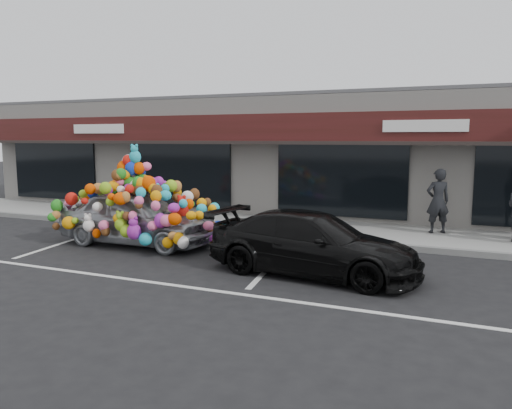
% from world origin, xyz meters
% --- Properties ---
extents(ground, '(90.00, 90.00, 0.00)m').
position_xyz_m(ground, '(0.00, 0.00, 0.00)').
color(ground, black).
rests_on(ground, ground).
extents(shop_building, '(24.00, 7.20, 4.31)m').
position_xyz_m(shop_building, '(0.00, 8.44, 2.16)').
color(shop_building, silver).
rests_on(shop_building, ground).
extents(sidewalk, '(26.00, 3.00, 0.15)m').
position_xyz_m(sidewalk, '(0.00, 4.00, 0.07)').
color(sidewalk, '#959690').
rests_on(sidewalk, ground).
extents(kerb, '(26.00, 0.18, 0.16)m').
position_xyz_m(kerb, '(0.00, 2.50, 0.07)').
color(kerb, slate).
rests_on(kerb, ground).
extents(parking_stripe_left, '(0.73, 4.37, 0.01)m').
position_xyz_m(parking_stripe_left, '(-3.20, 0.20, 0.00)').
color(parking_stripe_left, silver).
rests_on(parking_stripe_left, ground).
extents(parking_stripe_mid, '(0.73, 4.37, 0.01)m').
position_xyz_m(parking_stripe_mid, '(2.80, 0.20, 0.00)').
color(parking_stripe_mid, silver).
rests_on(parking_stripe_mid, ground).
extents(lane_line, '(14.00, 0.12, 0.01)m').
position_xyz_m(lane_line, '(2.00, -2.30, 0.00)').
color(lane_line, silver).
rests_on(lane_line, ground).
extents(toy_car, '(3.08, 4.53, 2.64)m').
position_xyz_m(toy_car, '(-1.21, 0.50, 0.90)').
color(toy_car, '#A4A9AE').
rests_on(toy_car, ground).
extents(black_sedan, '(2.27, 4.60, 1.29)m').
position_xyz_m(black_sedan, '(3.89, -0.47, 0.64)').
color(black_sedan, black).
rests_on(black_sedan, ground).
extents(pedestrian_a, '(0.78, 0.67, 1.81)m').
position_xyz_m(pedestrian_a, '(6.01, 4.52, 1.05)').
color(pedestrian_a, black).
rests_on(pedestrian_a, sidewalk).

